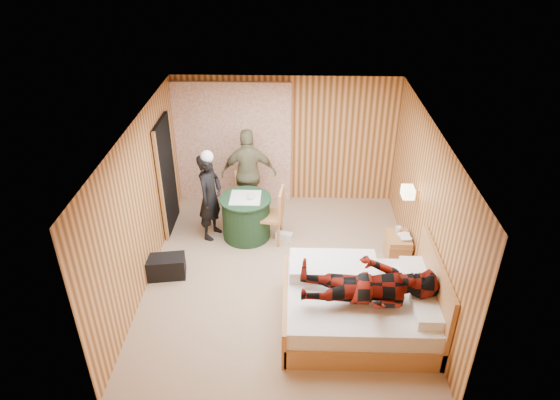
{
  "coord_description": "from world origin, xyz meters",
  "views": [
    {
      "loc": [
        0.15,
        -6.28,
        5.05
      ],
      "look_at": [
        -0.05,
        0.58,
        1.05
      ],
      "focal_mm": 32.0,
      "sensor_mm": 36.0,
      "label": 1
    }
  ],
  "objects_px": {
    "bed": "(361,306)",
    "man_at_table": "(249,174)",
    "wall_lamp": "(408,192)",
    "chair_near": "(274,212)",
    "nightstand": "(397,248)",
    "man_on_bed": "(370,278)",
    "chair_far": "(247,190)",
    "woman_standing": "(210,197)",
    "round_table": "(246,217)",
    "duffel_bag": "(165,267)"
  },
  "relations": [
    {
      "from": "chair_far",
      "to": "man_on_bed",
      "type": "relative_size",
      "value": 0.53
    },
    {
      "from": "round_table",
      "to": "chair_far",
      "type": "xyz_separation_m",
      "value": [
        -0.03,
        0.7,
        0.14
      ]
    },
    {
      "from": "round_table",
      "to": "man_at_table",
      "type": "xyz_separation_m",
      "value": [
        0.0,
        0.75,
        0.46
      ]
    },
    {
      "from": "chair_near",
      "to": "duffel_bag",
      "type": "height_order",
      "value": "chair_near"
    },
    {
      "from": "wall_lamp",
      "to": "duffel_bag",
      "type": "distance_m",
      "value": 3.97
    },
    {
      "from": "man_on_bed",
      "to": "duffel_bag",
      "type": "bearing_deg",
      "value": 158.18
    },
    {
      "from": "round_table",
      "to": "duffel_bag",
      "type": "height_order",
      "value": "round_table"
    },
    {
      "from": "chair_far",
      "to": "chair_near",
      "type": "bearing_deg",
      "value": -80.27
    },
    {
      "from": "round_table",
      "to": "chair_near",
      "type": "distance_m",
      "value": 0.55
    },
    {
      "from": "wall_lamp",
      "to": "nightstand",
      "type": "height_order",
      "value": "wall_lamp"
    },
    {
      "from": "nightstand",
      "to": "man_at_table",
      "type": "height_order",
      "value": "man_at_table"
    },
    {
      "from": "nightstand",
      "to": "man_on_bed",
      "type": "distance_m",
      "value": 2.0
    },
    {
      "from": "nightstand",
      "to": "round_table",
      "type": "relative_size",
      "value": 0.57
    },
    {
      "from": "duffel_bag",
      "to": "man_on_bed",
      "type": "bearing_deg",
      "value": -30.66
    },
    {
      "from": "chair_far",
      "to": "nightstand",
      "type": "bearing_deg",
      "value": -51.51
    },
    {
      "from": "round_table",
      "to": "wall_lamp",
      "type": "bearing_deg",
      "value": -13.92
    },
    {
      "from": "wall_lamp",
      "to": "nightstand",
      "type": "xyz_separation_m",
      "value": [
        -0.04,
        -0.02,
        -1.04
      ]
    },
    {
      "from": "nightstand",
      "to": "man_at_table",
      "type": "xyz_separation_m",
      "value": [
        -2.54,
        1.41,
        0.61
      ]
    },
    {
      "from": "wall_lamp",
      "to": "chair_near",
      "type": "xyz_separation_m",
      "value": [
        -2.08,
        0.53,
        -0.71
      ]
    },
    {
      "from": "round_table",
      "to": "bed",
      "type": "bearing_deg",
      "value": -50.16
    },
    {
      "from": "bed",
      "to": "nightstand",
      "type": "bearing_deg",
      "value": 62.76
    },
    {
      "from": "man_at_table",
      "to": "nightstand",
      "type": "bearing_deg",
      "value": 147.25
    },
    {
      "from": "bed",
      "to": "duffel_bag",
      "type": "distance_m",
      "value": 3.13
    },
    {
      "from": "nightstand",
      "to": "chair_near",
      "type": "xyz_separation_m",
      "value": [
        -2.04,
        0.55,
        0.33
      ]
    },
    {
      "from": "chair_near",
      "to": "woman_standing",
      "type": "distance_m",
      "value": 1.14
    },
    {
      "from": "wall_lamp",
      "to": "duffel_bag",
      "type": "bearing_deg",
      "value": -172.11
    },
    {
      "from": "wall_lamp",
      "to": "woman_standing",
      "type": "xyz_separation_m",
      "value": [
        -3.19,
        0.65,
        -0.51
      ]
    },
    {
      "from": "woman_standing",
      "to": "nightstand",
      "type": "bearing_deg",
      "value": -81.86
    },
    {
      "from": "nightstand",
      "to": "chair_near",
      "type": "height_order",
      "value": "chair_near"
    },
    {
      "from": "man_at_table",
      "to": "woman_standing",
      "type": "bearing_deg",
      "value": 46.77
    },
    {
      "from": "round_table",
      "to": "man_at_table",
      "type": "height_order",
      "value": "man_at_table"
    },
    {
      "from": "chair_far",
      "to": "woman_standing",
      "type": "xyz_separation_m",
      "value": [
        -0.58,
        -0.69,
        0.25
      ]
    },
    {
      "from": "wall_lamp",
      "to": "duffel_bag",
      "type": "xyz_separation_m",
      "value": [
        -3.77,
        -0.52,
        -1.12
      ]
    },
    {
      "from": "chair_near",
      "to": "bed",
      "type": "bearing_deg",
      "value": 38.65
    },
    {
      "from": "chair_near",
      "to": "man_at_table",
      "type": "relative_size",
      "value": 0.59
    },
    {
      "from": "chair_far",
      "to": "man_on_bed",
      "type": "xyz_separation_m",
      "value": [
        1.84,
        -3.06,
        0.46
      ]
    },
    {
      "from": "chair_far",
      "to": "duffel_bag",
      "type": "height_order",
      "value": "chair_far"
    },
    {
      "from": "bed",
      "to": "man_at_table",
      "type": "distance_m",
      "value": 3.43
    },
    {
      "from": "round_table",
      "to": "chair_far",
      "type": "bearing_deg",
      "value": 92.69
    },
    {
      "from": "man_at_table",
      "to": "wall_lamp",
      "type": "bearing_deg",
      "value": 148.01
    },
    {
      "from": "woman_standing",
      "to": "man_on_bed",
      "type": "distance_m",
      "value": 3.4
    },
    {
      "from": "round_table",
      "to": "man_at_table",
      "type": "bearing_deg",
      "value": 90.0
    },
    {
      "from": "chair_far",
      "to": "woman_standing",
      "type": "distance_m",
      "value": 0.93
    },
    {
      "from": "wall_lamp",
      "to": "man_at_table",
      "type": "height_order",
      "value": "man_at_table"
    },
    {
      "from": "man_at_table",
      "to": "man_on_bed",
      "type": "height_order",
      "value": "man_on_bed"
    },
    {
      "from": "man_on_bed",
      "to": "woman_standing",
      "type": "bearing_deg",
      "value": 135.55
    },
    {
      "from": "duffel_bag",
      "to": "chair_near",
      "type": "bearing_deg",
      "value": 23.0
    },
    {
      "from": "nightstand",
      "to": "duffel_bag",
      "type": "xyz_separation_m",
      "value": [
        -3.73,
        -0.5,
        -0.08
      ]
    },
    {
      "from": "bed",
      "to": "chair_far",
      "type": "height_order",
      "value": "bed"
    },
    {
      "from": "man_on_bed",
      "to": "round_table",
      "type": "bearing_deg",
      "value": 127.44
    }
  ]
}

